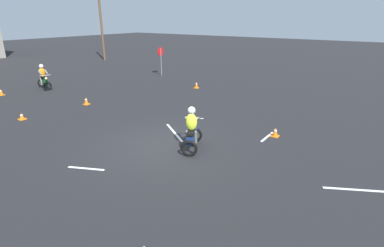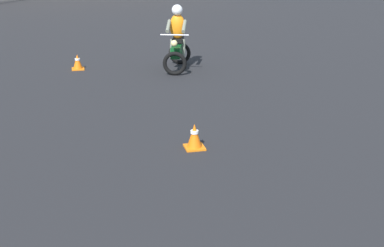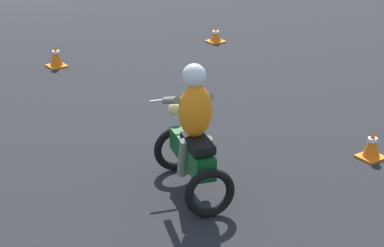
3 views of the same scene
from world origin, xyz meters
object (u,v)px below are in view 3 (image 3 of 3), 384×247
at_px(motorcycle_rider_background, 193,138).
at_px(traffic_cone_near_left, 216,35).
at_px(traffic_cone_mid_left, 372,145).
at_px(traffic_cone_far_right, 56,56).

height_order(motorcycle_rider_background, traffic_cone_near_left, motorcycle_rider_background).
bearing_deg(traffic_cone_near_left, traffic_cone_mid_left, 73.66).
height_order(traffic_cone_mid_left, traffic_cone_far_right, traffic_cone_far_right).
distance_m(motorcycle_rider_background, traffic_cone_near_left, 6.74).
bearing_deg(motorcycle_rider_background, traffic_cone_mid_left, 5.06).
bearing_deg(traffic_cone_near_left, traffic_cone_far_right, -6.12).
distance_m(traffic_cone_mid_left, traffic_cone_far_right, 6.35).
relative_size(motorcycle_rider_background, traffic_cone_near_left, 5.19).
height_order(motorcycle_rider_background, traffic_cone_mid_left, motorcycle_rider_background).
distance_m(motorcycle_rider_background, traffic_cone_far_right, 5.67).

